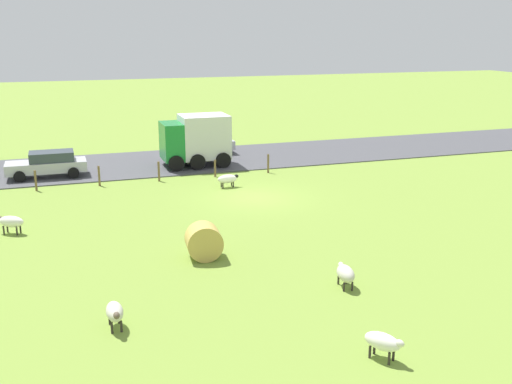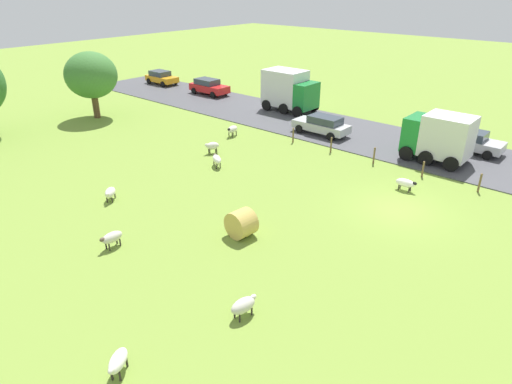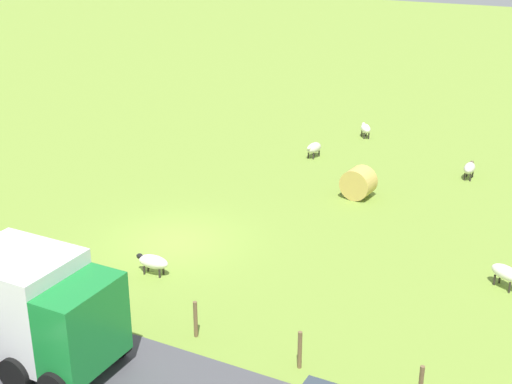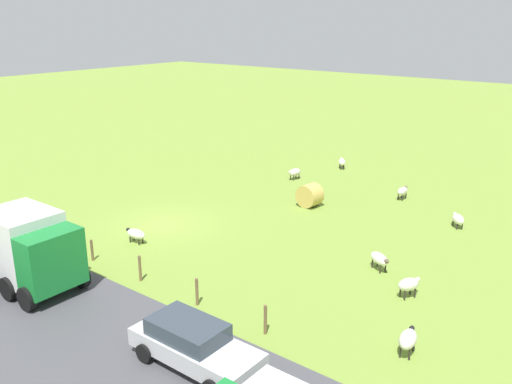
% 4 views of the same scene
% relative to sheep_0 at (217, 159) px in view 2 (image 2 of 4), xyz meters
% --- Properties ---
extents(ground_plane, '(160.00, 160.00, 0.00)m').
position_rel_sheep_0_xyz_m(ground_plane, '(2.04, -11.63, -0.54)').
color(ground_plane, olive).
extents(road_strip, '(8.00, 80.00, 0.06)m').
position_rel_sheep_0_xyz_m(road_strip, '(12.00, -11.63, -0.51)').
color(road_strip, '#47474C').
rests_on(road_strip, ground_plane).
extents(sheep_0, '(0.99, 1.23, 0.79)m').
position_rel_sheep_0_xyz_m(sheep_0, '(0.00, 0.00, 0.00)').
color(sheep_0, white).
rests_on(sheep_0, ground_plane).
extents(sheep_1, '(0.55, 1.23, 0.71)m').
position_rel_sheep_0_xyz_m(sheep_1, '(4.59, -10.86, -0.07)').
color(sheep_1, white).
rests_on(sheep_1, ground_plane).
extents(sheep_2, '(1.14, 0.50, 0.77)m').
position_rel_sheep_0_xyz_m(sheep_2, '(-9.96, -3.30, -0.02)').
color(sheep_2, beige).
rests_on(sheep_2, ground_plane).
extents(sheep_3, '(1.07, 0.88, 0.83)m').
position_rel_sheep_0_xyz_m(sheep_3, '(1.55, 2.01, 0.02)').
color(sheep_3, silver).
rests_on(sheep_3, ground_plane).
extents(sheep_4, '(1.10, 0.94, 0.75)m').
position_rel_sheep_0_xyz_m(sheep_4, '(-13.93, -9.77, -0.03)').
color(sheep_4, white).
rests_on(sheep_4, ground_plane).
extents(sheep_5, '(1.08, 1.02, 0.73)m').
position_rel_sheep_0_xyz_m(sheep_5, '(-7.30, 0.98, -0.07)').
color(sheep_5, silver).
rests_on(sheep_5, ground_plane).
extents(sheep_6, '(1.21, 0.72, 0.84)m').
position_rel_sheep_0_xyz_m(sheep_6, '(5.24, 3.57, 0.02)').
color(sheep_6, silver).
rests_on(sheep_6, ground_plane).
extents(sheep_7, '(1.18, 0.65, 0.76)m').
position_rel_sheep_0_xyz_m(sheep_7, '(-9.47, -10.93, -0.05)').
color(sheep_7, beige).
rests_on(sheep_7, ground_plane).
extents(hay_bale_0, '(1.16, 1.44, 1.35)m').
position_rel_sheep_0_xyz_m(hay_bale_0, '(-5.36, -7.08, 0.13)').
color(hay_bale_0, tan).
rests_on(hay_bale_0, ground_plane).
extents(tree_0, '(4.39, 4.39, 5.68)m').
position_rel_sheep_0_xyz_m(tree_0, '(1.20, 16.29, 3.16)').
color(tree_0, brown).
rests_on(tree_0, ground_plane).
extents(fence_post_0, '(0.12, 0.12, 1.14)m').
position_rel_sheep_0_xyz_m(fence_post_0, '(7.17, -14.15, 0.03)').
color(fence_post_0, brown).
rests_on(fence_post_0, ground_plane).
extents(fence_post_1, '(0.12, 0.12, 1.02)m').
position_rel_sheep_0_xyz_m(fence_post_1, '(7.17, -10.83, -0.04)').
color(fence_post_1, brown).
rests_on(fence_post_1, ground_plane).
extents(fence_post_2, '(0.12, 0.12, 1.15)m').
position_rel_sheep_0_xyz_m(fence_post_2, '(7.17, -7.51, 0.03)').
color(fence_post_2, brown).
rests_on(fence_post_2, ground_plane).
extents(fence_post_3, '(0.12, 0.12, 1.13)m').
position_rel_sheep_0_xyz_m(fence_post_3, '(7.17, -4.20, 0.02)').
color(fence_post_3, brown).
rests_on(fence_post_3, ground_plane).
extents(fence_post_4, '(0.12, 0.12, 1.12)m').
position_rel_sheep_0_xyz_m(fence_post_4, '(7.17, -0.88, 0.02)').
color(fence_post_4, brown).
rests_on(fence_post_4, ground_plane).
extents(truck_0, '(2.88, 4.88, 3.64)m').
position_rel_sheep_0_xyz_m(truck_0, '(14.07, 4.74, 1.43)').
color(truck_0, '#197F33').
rests_on(truck_0, road_strip).
extents(truck_1, '(2.69, 4.15, 3.18)m').
position_rel_sheep_0_xyz_m(truck_1, '(10.31, -10.44, 1.22)').
color(truck_1, '#197F33').
rests_on(truck_1, road_strip).
extents(car_0, '(2.04, 4.08, 1.49)m').
position_rel_sheep_0_xyz_m(car_0, '(13.66, -11.63, 0.30)').
color(car_0, '#B7B7BC').
rests_on(car_0, road_strip).
extents(car_1, '(2.06, 4.43, 1.58)m').
position_rel_sheep_0_xyz_m(car_1, '(13.73, 15.05, 0.34)').
color(car_1, red).
rests_on(car_1, road_strip).
extents(car_2, '(1.94, 4.51, 1.49)m').
position_rel_sheep_0_xyz_m(car_2, '(10.09, -1.53, 0.30)').
color(car_2, '#B7B7BC').
rests_on(car_2, road_strip).
extents(car_3, '(2.05, 4.00, 1.50)m').
position_rel_sheep_0_xyz_m(car_3, '(13.66, 22.94, 0.30)').
color(car_3, orange).
rests_on(car_3, road_strip).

